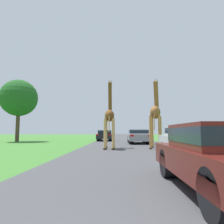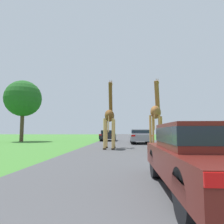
{
  "view_description": "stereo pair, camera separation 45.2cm",
  "coord_description": "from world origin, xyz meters",
  "px_view_note": "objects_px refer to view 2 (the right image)",
  "views": [
    {
      "loc": [
        -0.86,
        0.47,
        1.12
      ],
      "look_at": [
        -1.26,
        13.54,
        2.4
      ],
      "focal_mm": 32.0,
      "sensor_mm": 36.0,
      "label": 1
    },
    {
      "loc": [
        -0.41,
        0.49,
        1.12
      ],
      "look_at": [
        -1.26,
        13.54,
        2.4
      ],
      "focal_mm": 32.0,
      "sensor_mm": 36.0,
      "label": 2
    }
  ],
  "objects_px": {
    "car_queue_right": "(108,135)",
    "car_far_ahead": "(186,141)",
    "car_lead_maroon": "(211,155)",
    "tree_centre_back": "(23,99)",
    "giraffe_near_road": "(110,116)",
    "giraffe_companion": "(156,111)",
    "car_queue_left": "(141,136)"
  },
  "relations": [
    {
      "from": "giraffe_near_road",
      "to": "giraffe_companion",
      "type": "bearing_deg",
      "value": 6.73
    },
    {
      "from": "giraffe_near_road",
      "to": "car_queue_right",
      "type": "relative_size",
      "value": 1.1
    },
    {
      "from": "car_lead_maroon",
      "to": "car_queue_right",
      "type": "bearing_deg",
      "value": 99.95
    },
    {
      "from": "tree_centre_back",
      "to": "car_queue_left",
      "type": "bearing_deg",
      "value": -11.2
    },
    {
      "from": "giraffe_companion",
      "to": "tree_centre_back",
      "type": "xyz_separation_m",
      "value": [
        -13.76,
        8.26,
        2.39
      ]
    },
    {
      "from": "car_queue_left",
      "to": "tree_centre_back",
      "type": "relative_size",
      "value": 0.67
    },
    {
      "from": "car_lead_maroon",
      "to": "car_queue_right",
      "type": "relative_size",
      "value": 0.93
    },
    {
      "from": "car_lead_maroon",
      "to": "tree_centre_back",
      "type": "height_order",
      "value": "tree_centre_back"
    },
    {
      "from": "giraffe_companion",
      "to": "car_far_ahead",
      "type": "xyz_separation_m",
      "value": [
        0.53,
        -4.75,
        -1.75
      ]
    },
    {
      "from": "car_queue_right",
      "to": "tree_centre_back",
      "type": "height_order",
      "value": "tree_centre_back"
    },
    {
      "from": "car_lead_maroon",
      "to": "tree_centre_back",
      "type": "distance_m",
      "value": 22.77
    },
    {
      "from": "car_queue_right",
      "to": "car_far_ahead",
      "type": "relative_size",
      "value": 1.05
    },
    {
      "from": "tree_centre_back",
      "to": "car_lead_maroon",
      "type": "bearing_deg",
      "value": -53.79
    },
    {
      "from": "car_lead_maroon",
      "to": "car_queue_right",
      "type": "distance_m",
      "value": 21.14
    },
    {
      "from": "car_queue_left",
      "to": "car_queue_right",
      "type": "bearing_deg",
      "value": 123.51
    },
    {
      "from": "car_queue_left",
      "to": "car_far_ahead",
      "type": "xyz_separation_m",
      "value": [
        1.17,
        -10.42,
        0.02
      ]
    },
    {
      "from": "giraffe_near_road",
      "to": "tree_centre_back",
      "type": "distance_m",
      "value": 13.98
    },
    {
      "from": "car_far_ahead",
      "to": "tree_centre_back",
      "type": "distance_m",
      "value": 19.77
    },
    {
      "from": "car_queue_right",
      "to": "car_queue_left",
      "type": "relative_size",
      "value": 0.97
    },
    {
      "from": "car_queue_left",
      "to": "tree_centre_back",
      "type": "xyz_separation_m",
      "value": [
        -13.12,
        2.6,
        4.16
      ]
    },
    {
      "from": "car_lead_maroon",
      "to": "tree_centre_back",
      "type": "bearing_deg",
      "value": 126.21
    },
    {
      "from": "car_queue_right",
      "to": "tree_centre_back",
      "type": "relative_size",
      "value": 0.64
    },
    {
      "from": "giraffe_near_road",
      "to": "car_lead_maroon",
      "type": "height_order",
      "value": "giraffe_near_road"
    },
    {
      "from": "tree_centre_back",
      "to": "giraffe_companion",
      "type": "bearing_deg",
      "value": -30.99
    },
    {
      "from": "giraffe_near_road",
      "to": "tree_centre_back",
      "type": "relative_size",
      "value": 0.71
    },
    {
      "from": "giraffe_near_road",
      "to": "car_queue_right",
      "type": "bearing_deg",
      "value": 94.77
    },
    {
      "from": "giraffe_companion",
      "to": "car_lead_maroon",
      "type": "height_order",
      "value": "giraffe_companion"
    },
    {
      "from": "car_lead_maroon",
      "to": "car_far_ahead",
      "type": "bearing_deg",
      "value": 78.06
    },
    {
      "from": "giraffe_near_road",
      "to": "car_lead_maroon",
      "type": "relative_size",
      "value": 1.18
    },
    {
      "from": "giraffe_companion",
      "to": "car_queue_right",
      "type": "bearing_deg",
      "value": 126.05
    },
    {
      "from": "car_queue_left",
      "to": "giraffe_companion",
      "type": "bearing_deg",
      "value": -83.56
    },
    {
      "from": "giraffe_companion",
      "to": "giraffe_near_road",
      "type": "bearing_deg",
      "value": -157.47
    }
  ]
}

